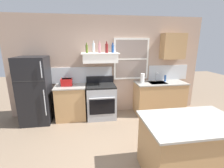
# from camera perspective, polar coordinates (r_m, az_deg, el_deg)

# --- Properties ---
(ground_plane) EXTENTS (16.00, 16.00, 0.00)m
(ground_plane) POSITION_cam_1_polar(r_m,az_deg,el_deg) (3.00, 4.91, -27.03)
(ground_plane) COLOR #7A6651
(back_wall) EXTENTS (5.40, 0.11, 2.70)m
(back_wall) POSITION_cam_1_polar(r_m,az_deg,el_deg) (4.48, -0.94, 6.47)
(back_wall) COLOR tan
(back_wall) RESTS_ON ground_plane
(refrigerator) EXTENTS (0.70, 0.72, 1.68)m
(refrigerator) POSITION_cam_1_polar(r_m,az_deg,el_deg) (4.38, -26.07, -2.12)
(refrigerator) COLOR black
(refrigerator) RESTS_ON ground_plane
(counter_left_of_stove) EXTENTS (0.79, 0.63, 0.91)m
(counter_left_of_stove) POSITION_cam_1_polar(r_m,az_deg,el_deg) (4.38, -14.55, -6.37)
(counter_left_of_stove) COLOR tan
(counter_left_of_stove) RESTS_ON ground_plane
(toaster) EXTENTS (0.30, 0.20, 0.19)m
(toaster) POSITION_cam_1_polar(r_m,az_deg,el_deg) (4.25, -16.10, 0.69)
(toaster) COLOR red
(toaster) RESTS_ON counter_left_of_stove
(stove_range) EXTENTS (0.76, 0.69, 1.09)m
(stove_range) POSITION_cam_1_polar(r_m,az_deg,el_deg) (4.32, -3.96, -6.06)
(stove_range) COLOR #9EA0A5
(stove_range) RESTS_ON ground_plane
(range_hood_shelf) EXTENTS (0.96, 0.52, 0.24)m
(range_hood_shelf) POSITION_cam_1_polar(r_m,az_deg,el_deg) (4.16, -4.35, 9.54)
(range_hood_shelf) COLOR white
(bottle_olive_oil_square) EXTENTS (0.06, 0.06, 0.25)m
(bottle_olive_oil_square) POSITION_cam_1_polar(r_m,az_deg,el_deg) (4.10, -9.12, 12.52)
(bottle_olive_oil_square) COLOR #4C601E
(bottle_olive_oil_square) RESTS_ON range_hood_shelf
(bottle_clear_tall) EXTENTS (0.06, 0.06, 0.30)m
(bottle_clear_tall) POSITION_cam_1_polar(r_m,az_deg,el_deg) (4.12, -6.66, 12.91)
(bottle_clear_tall) COLOR silver
(bottle_clear_tall) RESTS_ON range_hood_shelf
(bottle_rose_pink) EXTENTS (0.07, 0.07, 0.29)m
(bottle_rose_pink) POSITION_cam_1_polar(r_m,az_deg,el_deg) (4.17, -4.58, 12.90)
(bottle_rose_pink) COLOR #C67F84
(bottle_rose_pink) RESTS_ON range_hood_shelf
(bottle_red_label_wine) EXTENTS (0.07, 0.07, 0.29)m
(bottle_red_label_wine) POSITION_cam_1_polar(r_m,az_deg,el_deg) (4.10, -1.94, 12.89)
(bottle_red_label_wine) COLOR maroon
(bottle_red_label_wine) RESTS_ON range_hood_shelf
(bottle_blue_liqueur) EXTENTS (0.07, 0.07, 0.26)m
(bottle_blue_liqueur) POSITION_cam_1_polar(r_m,az_deg,el_deg) (4.17, 0.27, 12.75)
(bottle_blue_liqueur) COLOR #1E478C
(bottle_blue_liqueur) RESTS_ON range_hood_shelf
(counter_right_with_sink) EXTENTS (1.43, 0.63, 0.91)m
(counter_right_with_sink) POSITION_cam_1_polar(r_m,az_deg,el_deg) (4.79, 16.78, -4.67)
(counter_right_with_sink) COLOR tan
(counter_right_with_sink) RESTS_ON ground_plane
(sink_faucet) EXTENTS (0.03, 0.17, 0.28)m
(sink_faucet) POSITION_cam_1_polar(r_m,az_deg,el_deg) (4.67, 15.73, 2.92)
(sink_faucet) COLOR silver
(sink_faucet) RESTS_ON counter_right_with_sink
(paper_towel_roll) EXTENTS (0.11, 0.11, 0.27)m
(paper_towel_roll) POSITION_cam_1_polar(r_m,az_deg,el_deg) (4.43, 10.96, 2.05)
(paper_towel_roll) COLOR white
(paper_towel_roll) RESTS_ON counter_right_with_sink
(dish_soap_bottle) EXTENTS (0.06, 0.06, 0.18)m
(dish_soap_bottle) POSITION_cam_1_polar(r_m,az_deg,el_deg) (4.81, 18.69, 1.99)
(dish_soap_bottle) COLOR blue
(dish_soap_bottle) RESTS_ON counter_right_with_sink
(kitchen_island) EXTENTS (1.40, 0.90, 0.91)m
(kitchen_island) POSITION_cam_1_polar(r_m,az_deg,el_deg) (2.82, 25.91, -19.95)
(kitchen_island) COLOR tan
(kitchen_island) RESTS_ON ground_plane
(upper_cabinet_right) EXTENTS (0.64, 0.32, 0.70)m
(upper_cabinet_right) POSITION_cam_1_polar(r_m,az_deg,el_deg) (4.83, 21.21, 12.61)
(upper_cabinet_right) COLOR tan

